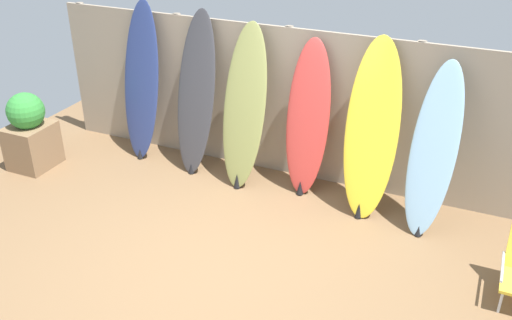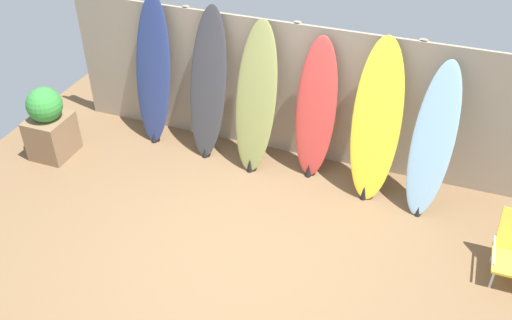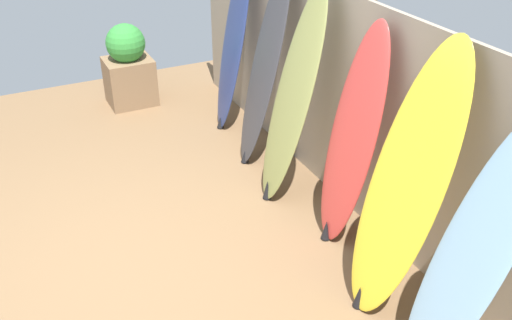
# 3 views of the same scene
# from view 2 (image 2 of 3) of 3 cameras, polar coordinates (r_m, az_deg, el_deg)

# --- Properties ---
(ground) EXTENTS (7.68, 7.68, 0.00)m
(ground) POSITION_cam_2_polar(r_m,az_deg,el_deg) (6.20, -2.10, -9.05)
(ground) COLOR brown
(fence_back) EXTENTS (6.08, 0.11, 1.80)m
(fence_back) POSITION_cam_2_polar(r_m,az_deg,el_deg) (7.18, 3.77, 6.85)
(fence_back) COLOR gray
(fence_back) RESTS_ON ground
(surfboard_navy_0) EXTENTS (0.55, 0.46, 1.97)m
(surfboard_navy_0) POSITION_cam_2_polar(r_m,az_deg,el_deg) (7.58, -10.26, 8.62)
(surfboard_navy_0) COLOR navy
(surfboard_navy_0) RESTS_ON ground
(surfboard_charcoal_1) EXTENTS (0.53, 0.52, 1.94)m
(surfboard_charcoal_1) POSITION_cam_2_polar(r_m,az_deg,el_deg) (7.21, -4.82, 7.43)
(surfboard_charcoal_1) COLOR #38383D
(surfboard_charcoal_1) RESTS_ON ground
(surfboard_olive_2) EXTENTS (0.52, 0.55, 1.88)m
(surfboard_olive_2) POSITION_cam_2_polar(r_m,az_deg,el_deg) (6.94, -0.02, 6.04)
(surfboard_olive_2) COLOR olive
(surfboard_olive_2) RESTS_ON ground
(surfboard_red_3) EXTENTS (0.51, 0.43, 1.77)m
(surfboard_red_3) POSITION_cam_2_polar(r_m,az_deg,el_deg) (6.87, 6.00, 5.01)
(surfboard_red_3) COLOR #D13D38
(surfboard_red_3) RESTS_ON ground
(surfboard_yellow_4) EXTENTS (0.63, 0.70, 1.87)m
(surfboard_yellow_4) POSITION_cam_2_polar(r_m,az_deg,el_deg) (6.65, 11.96, 3.74)
(surfboard_yellow_4) COLOR yellow
(surfboard_yellow_4) RESTS_ON ground
(surfboard_skyblue_5) EXTENTS (0.50, 0.69, 1.72)m
(surfboard_skyblue_5) POSITION_cam_2_polar(r_m,az_deg,el_deg) (6.61, 17.28, 1.78)
(surfboard_skyblue_5) COLOR #8CB7D6
(surfboard_skyblue_5) RESTS_ON ground
(planter_box) EXTENTS (0.48, 0.54, 0.97)m
(planter_box) POSITION_cam_2_polar(r_m,az_deg,el_deg) (7.81, -19.98, 3.40)
(planter_box) COLOR #846647
(planter_box) RESTS_ON ground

